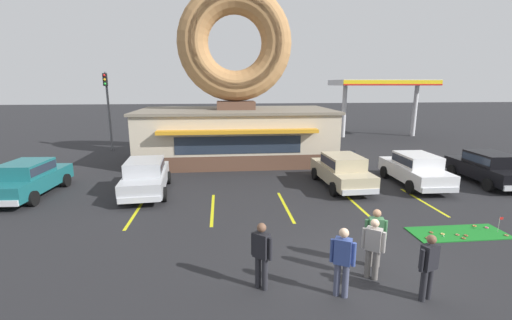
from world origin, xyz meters
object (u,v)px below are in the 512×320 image
golf_ball (444,236)px  pedestrian_hooded_kid (373,246)px  car_white (415,168)px  pedestrian_beanie_man (375,235)px  trash_bin (351,159)px  pedestrian_leather_jacket_man (261,253)px  car_champagne (342,169)px  pedestrian_clipboard_woman (429,264)px  putting_flag_pin (500,221)px  car_teal (29,177)px  traffic_light_pole (108,101)px  car_silver (146,175)px  pedestrian_blue_sweater_man (342,259)px  car_black (488,167)px

golf_ball → pedestrian_hooded_kid: bearing=-148.8°
car_white → pedestrian_beanie_man: 9.06m
trash_bin → car_white: bearing=-66.7°
pedestrian_leather_jacket_man → pedestrian_beanie_man: 3.30m
car_champagne → pedestrian_beanie_man: size_ratio=2.77×
pedestrian_leather_jacket_man → pedestrian_clipboard_woman: bearing=-12.5°
pedestrian_beanie_man → trash_bin: size_ratio=1.71×
putting_flag_pin → car_champagne: size_ratio=0.12×
car_teal → pedestrian_beanie_man: bearing=-30.1°
putting_flag_pin → traffic_light_pole: bearing=136.8°
car_teal → pedestrian_clipboard_woman: 16.05m
golf_ball → pedestrian_beanie_man: (-3.10, -1.50, 0.88)m
golf_ball → pedestrian_beanie_man: bearing=-154.2°
golf_ball → pedestrian_beanie_man: pedestrian_beanie_man is taller
car_silver → car_white: 13.03m
pedestrian_beanie_man → traffic_light_pole: size_ratio=0.29×
golf_ball → car_champagne: size_ratio=0.01×
golf_ball → pedestrian_leather_jacket_man: size_ratio=0.02×
pedestrian_blue_sweater_man → pedestrian_beanie_man: 1.85m
car_silver → car_black: size_ratio=1.01×
car_silver → car_champagne: size_ratio=1.01×
car_black → car_champagne: 7.55m
car_teal → pedestrian_beanie_man: 14.75m
car_black → car_white: 3.83m
car_silver → pedestrian_hooded_kid: (7.31, -7.85, 0.03)m
pedestrian_leather_jacket_man → golf_ball: bearing=19.5°
pedestrian_blue_sweater_man → pedestrian_clipboard_woman: size_ratio=1.06×
putting_flag_pin → trash_bin: trash_bin is taller
golf_ball → pedestrian_leather_jacket_man: bearing=-160.5°
traffic_light_pole → golf_ball: bearing=-47.1°
golf_ball → car_white: bearing=68.4°
putting_flag_pin → car_silver: (-12.82, 5.64, 0.43)m
putting_flag_pin → car_silver: size_ratio=0.12×
car_champagne → pedestrian_blue_sweater_man: pedestrian_blue_sweater_man is taller
car_teal → trash_bin: bearing=13.5°
putting_flag_pin → car_silver: car_silver is taller
pedestrian_clipboard_woman → pedestrian_beanie_man: (-0.56, 1.57, 0.02)m
pedestrian_hooded_kid → pedestrian_clipboard_woman: size_ratio=1.00×
pedestrian_leather_jacket_man → pedestrian_clipboard_woman: pedestrian_leather_jacket_man is taller
pedestrian_clipboard_woman → trash_bin: pedestrian_clipboard_woman is taller
pedestrian_clipboard_woman → car_champagne: bearing=82.8°
car_silver → pedestrian_leather_jacket_man: 9.15m
golf_ball → pedestrian_clipboard_woman: size_ratio=0.03×
car_teal → traffic_light_pole: traffic_light_pole is taller
car_champagne → car_white: size_ratio=1.00×
car_black → pedestrian_blue_sweater_man: size_ratio=2.66×
pedestrian_beanie_man → traffic_light_pole: (-12.44, 18.19, 2.78)m
putting_flag_pin → car_teal: size_ratio=0.12×
car_champagne → car_silver: bearing=-179.3°
car_black → pedestrian_hooded_kid: (-9.55, -7.79, 0.03)m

